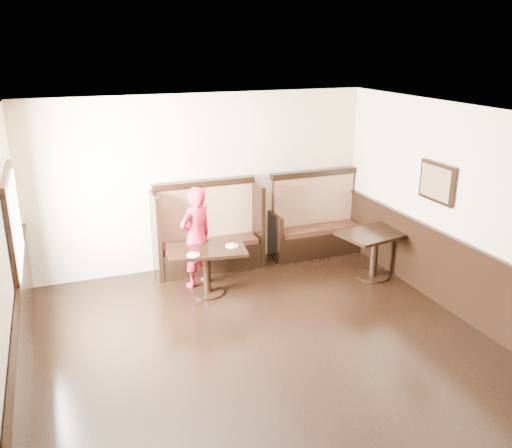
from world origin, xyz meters
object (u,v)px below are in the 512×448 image
table_main (207,259)px  table_neighbor (375,243)px  booth_neighbor (316,226)px  child (196,237)px  booth_main (208,237)px

table_main → table_neighbor: size_ratio=1.01×
booth_neighbor → table_main: booth_neighbor is taller
table_main → child: child is taller
booth_main → booth_neighbor: 1.95m
booth_neighbor → child: size_ratio=1.07×
booth_neighbor → child: bearing=-165.8°
table_neighbor → child: child is taller
booth_main → booth_neighbor: (1.95, -0.00, -0.05)m
table_main → child: size_ratio=0.79×
table_main → child: bearing=108.1°
table_neighbor → table_main: bearing=161.5°
booth_neighbor → child: 2.38m
booth_main → child: size_ratio=1.13×
booth_neighbor → table_neighbor: bearing=-73.8°
table_main → table_neighbor: bearing=1.1°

